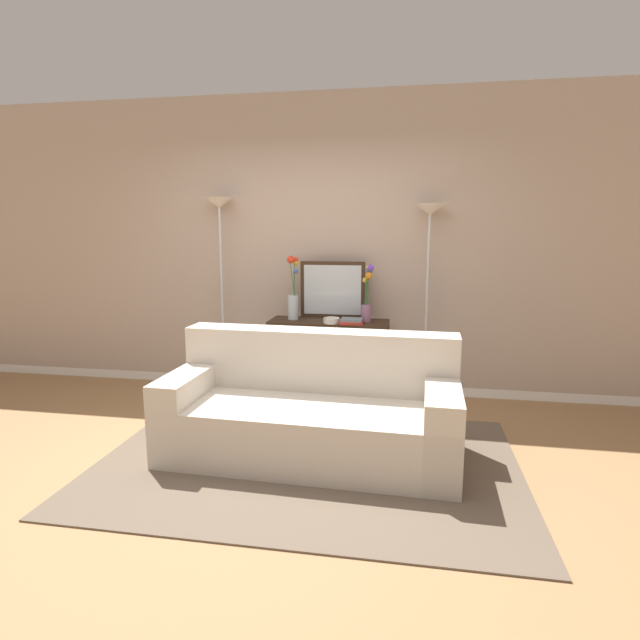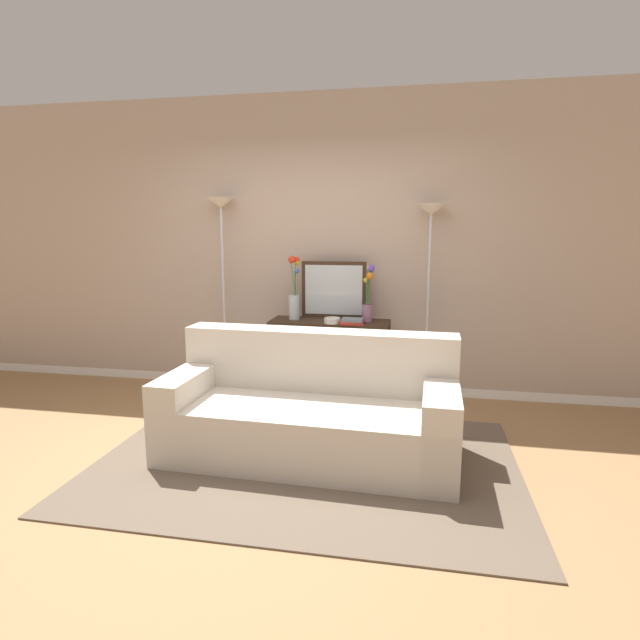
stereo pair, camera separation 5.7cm
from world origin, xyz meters
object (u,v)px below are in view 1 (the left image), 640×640
vase_short_flowers (367,296)px  floor_lamp_right (429,248)px  vase_tall_flowers (293,296)px  fruit_bowl (332,320)px  book_row_under_console (303,392)px  console_table (329,346)px  couch (312,413)px  wall_mirror (332,290)px  book_stack (351,321)px  floor_lamp_left (220,241)px

vase_short_flowers → floor_lamp_right: bearing=12.8°
vase_tall_flowers → fruit_bowl: (0.39, -0.14, -0.20)m
vase_tall_flowers → book_row_under_console: vase_tall_flowers is taller
fruit_bowl → console_table: bearing=109.3°
couch → vase_tall_flowers: bearing=108.7°
wall_mirror → book_stack: (0.22, -0.29, -0.25)m
vase_tall_flowers → vase_short_flowers: vase_tall_flowers is taller
floor_lamp_right → book_stack: 0.98m
fruit_bowl → book_row_under_console: (-0.30, 0.13, -0.75)m
wall_mirror → book_row_under_console: size_ratio=1.50×
vase_tall_flowers → book_stack: bearing=-13.2°
floor_lamp_right → fruit_bowl: (-0.86, -0.27, -0.66)m
book_stack → book_row_under_console: book_stack is taller
book_row_under_console → fruit_bowl: bearing=-22.8°
floor_lamp_right → fruit_bowl: bearing=-162.6°
vase_tall_flowers → vase_short_flowers: size_ratio=1.14×
vase_short_flowers → fruit_bowl: size_ratio=3.53×
floor_lamp_right → vase_short_flowers: 0.72m
couch → vase_tall_flowers: vase_tall_flowers is taller
vase_tall_flowers → floor_lamp_left: bearing=170.0°
book_row_under_console → vase_tall_flowers: bearing=174.6°
console_table → floor_lamp_left: bearing=172.7°
couch → vase_short_flowers: vase_short_flowers is taller
fruit_bowl → book_stack: fruit_bowl is taller
floor_lamp_left → wall_mirror: (1.12, 0.02, -0.47)m
wall_mirror → fruit_bowl: bearing=-82.9°
book_row_under_console → book_stack: bearing=-14.5°
vase_short_flowers → book_stack: size_ratio=2.38×
wall_mirror → book_row_under_console: (-0.27, -0.17, -1.00)m
floor_lamp_right → console_table: bearing=-171.0°
vase_tall_flowers → wall_mirror: bearing=23.8°
couch → book_row_under_console: bearing=105.0°
couch → floor_lamp_right: (0.84, 1.37, 1.15)m
console_table → book_row_under_console: console_table is taller
vase_short_flowers → wall_mirror: bearing=157.3°
couch → fruit_bowl: (-0.03, 1.09, 0.49)m
console_table → floor_lamp_left: size_ratio=0.58×
fruit_bowl → vase_tall_flowers: bearing=160.9°
floor_lamp_left → floor_lamp_right: bearing=0.0°
couch → wall_mirror: (-0.06, 1.39, 0.74)m
book_stack → wall_mirror: bearing=127.1°
console_table → vase_tall_flowers: (-0.35, 0.01, 0.47)m
floor_lamp_left → vase_short_flowers: bearing=-4.8°
floor_lamp_left → book_row_under_console: 1.70m
floor_lamp_right → wall_mirror: size_ratio=2.96×
console_table → vase_short_flowers: size_ratio=2.11×
wall_mirror → floor_lamp_left: bearing=-178.9°
floor_lamp_left → book_row_under_console: floor_lamp_left is taller
console_table → book_row_under_console: 0.55m
floor_lamp_right → wall_mirror: floor_lamp_right is taller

